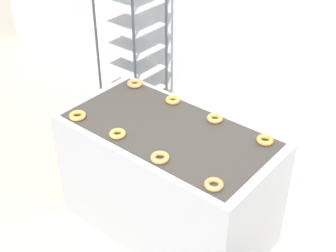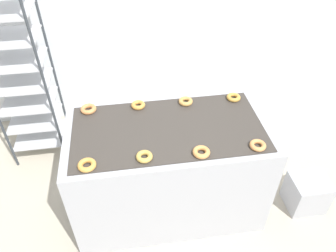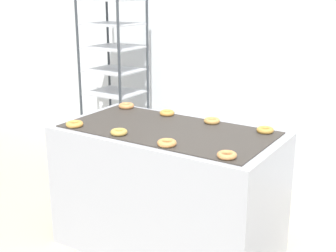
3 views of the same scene
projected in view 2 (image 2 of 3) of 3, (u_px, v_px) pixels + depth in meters
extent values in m
cube|color=#A8AAB2|center=(168.00, 170.00, 2.71)|extent=(1.52, 0.81, 0.90)
cube|color=#38332D|center=(168.00, 128.00, 2.41)|extent=(1.40, 0.71, 0.01)
cube|color=#262628|center=(233.00, 184.00, 2.36)|extent=(0.12, 0.07, 0.10)
cylinder|color=#33383D|center=(45.00, 84.00, 2.81)|extent=(0.02, 0.02, 1.86)
cylinder|color=#33383D|center=(51.00, 59.00, 3.14)|extent=(0.02, 0.02, 1.86)
cube|color=#B7BABF|center=(41.00, 134.00, 3.43)|extent=(0.49, 0.44, 0.01)
cube|color=#B7BABF|center=(36.00, 118.00, 3.29)|extent=(0.49, 0.44, 0.01)
cube|color=#B7BABF|center=(30.00, 101.00, 3.14)|extent=(0.49, 0.44, 0.01)
cube|color=#B7BABF|center=(23.00, 82.00, 3.00)|extent=(0.49, 0.44, 0.01)
cube|color=#B7BABF|center=(16.00, 61.00, 2.86)|extent=(0.49, 0.44, 0.01)
cube|color=#B7BABF|center=(8.00, 37.00, 2.72)|extent=(0.49, 0.44, 0.01)
cube|color=#A8AAB2|center=(307.00, 193.00, 2.88)|extent=(0.32, 0.28, 0.32)
torus|color=gold|center=(87.00, 165.00, 2.11)|extent=(0.12, 0.12, 0.03)
torus|color=#BD9845|center=(144.00, 157.00, 2.16)|extent=(0.11, 0.11, 0.03)
torus|color=#D28C49|center=(201.00, 152.00, 2.20)|extent=(0.12, 0.12, 0.03)
torus|color=#CC894C|center=(258.00, 145.00, 2.25)|extent=(0.11, 0.11, 0.03)
torus|color=#CD8248|center=(88.00, 109.00, 2.55)|extent=(0.12, 0.12, 0.04)
torus|color=#CA8C3C|center=(138.00, 105.00, 2.59)|extent=(0.11, 0.11, 0.03)
torus|color=#C18C47|center=(186.00, 101.00, 2.63)|extent=(0.11, 0.11, 0.03)
torus|color=#C18E3B|center=(234.00, 97.00, 2.67)|extent=(0.11, 0.11, 0.03)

